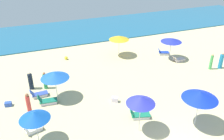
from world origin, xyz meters
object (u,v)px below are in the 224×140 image
Objects in this scene: lounge_chair_5_0 at (178,59)px; beach_ball_2 at (66,58)px; umbrella_0 at (141,100)px; beachgoer_1 at (28,104)px; beachgoer_4 at (221,61)px; cooler_box_0 at (115,99)px; lounge_chair_6_0 at (32,129)px; umbrella_2 at (55,75)px; beachgoer_3 at (45,81)px; lounge_chair_0_0 at (139,115)px; umbrella_3 at (119,38)px; lounge_chair_2_0 at (39,94)px; umbrella_4 at (200,95)px; beachgoer_0 at (31,81)px; cooler_box_1 at (8,104)px; lounge_chair_5_1 at (163,52)px; umbrella_6 at (34,115)px; lounge_chair_2_1 at (47,101)px; beachgoer_2 at (211,62)px.

lounge_chair_5_0 reaches higher than beach_ball_2.
umbrella_0 is 8.40m from beachgoer_1.
beachgoer_4 is 12.26m from cooler_box_0.
lounge_chair_6_0 is (-15.61, -5.81, 0.04)m from lounge_chair_5_0.
umbrella_2 is 1.54× the size of beachgoer_3.
lounge_chair_0_0 is 4.38× the size of beach_ball_2.
umbrella_3 reaches higher than beachgoer_4.
umbrella_0 is at bearing 168.92° from lounge_chair_0_0.
umbrella_4 reaches higher than lounge_chair_2_0.
lounge_chair_6_0 is 11.46m from beach_ball_2.
lounge_chair_5_0 is (5.39, -3.63, -1.90)m from umbrella_3.
beachgoer_0 is at bearing -19.51° from lounge_chair_6_0.
cooler_box_1 is (-1.50, 1.48, -0.65)m from beachgoer_1.
beachgoer_0 is at bearing -159.05° from umbrella_3.
beachgoer_4 is (16.33, -0.49, -1.39)m from umbrella_2.
lounge_chair_2_0 is (-6.52, 5.44, -0.01)m from lounge_chair_0_0.
lounge_chair_6_0 is 3.78× the size of beach_ball_2.
lounge_chair_5_0 is 1.02× the size of lounge_chair_5_1.
umbrella_0 reaches higher than umbrella_4.
beachgoer_4 is at bearing -135.01° from lounge_chair_5_0.
beachgoer_0 is at bearing 14.03° from lounge_chair_2_0.
beachgoer_3 reaches higher than lounge_chair_0_0.
beachgoer_0 is at bearing 61.19° from lounge_chair_0_0.
umbrella_0 is 13.41m from beach_ball_2.
umbrella_4 is at bearing -106.53° from lounge_chair_0_0.
beachgoer_1 is 3.47m from beachgoer_3.
umbrella_3 is at bearing 54.50° from lounge_chair_5_0.
beachgoer_1 is 3.36× the size of cooler_box_0.
beach_ball_2 is (-11.13, 4.74, -0.06)m from lounge_chair_5_0.
lounge_chair_2_0 is at bearing -119.45° from beach_ball_2.
umbrella_6 is (-10.37, 2.24, -0.37)m from umbrella_4.
lounge_chair_6_0 is 0.85× the size of beachgoer_0.
umbrella_6 reaches higher than cooler_box_0.
umbrella_3 is at bearing -62.95° from lounge_chair_2_0.
umbrella_2 is 13.62m from lounge_chair_5_1.
beachgoer_3 is at bearing 136.33° from umbrella_4.
umbrella_0 is 10.57m from cooler_box_1.
cooler_box_1 is (-1.93, -1.98, -0.58)m from beachgoer_0.
lounge_chair_2_1 is at bearing 130.16° from lounge_chair_5_1.
lounge_chair_2_1 is at bearing 166.54° from beachgoer_4.
cooler_box_1 is at bearing 95.43° from lounge_chair_5_0.
umbrella_4 is 6.62m from cooler_box_0.
beach_ball_2 is at bearing -38.00° from lounge_chair_6_0.
beach_ball_2 is at bearing 57.92° from cooler_box_1.
cooler_box_0 is at bearing -114.44° from umbrella_3.
beachgoer_0 is at bearing -41.37° from beachgoer_2.
beachgoer_4 is 20.13m from cooler_box_1.
umbrella_6 is (-15.29, -6.91, 1.86)m from lounge_chair_5_0.
beachgoer_3 is at bearing -34.94° from lounge_chair_2_0.
umbrella_6 is 1.39× the size of beachgoer_1.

